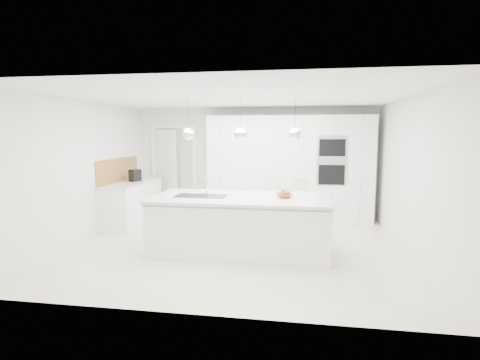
% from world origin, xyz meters
% --- Properties ---
extents(floor, '(5.50, 5.50, 0.00)m').
position_xyz_m(floor, '(0.00, 0.00, 0.00)').
color(floor, beige).
rests_on(floor, ground).
extents(wall_back, '(5.50, 0.00, 5.50)m').
position_xyz_m(wall_back, '(0.00, 2.50, 1.25)').
color(wall_back, silver).
rests_on(wall_back, ground).
extents(wall_left, '(0.00, 5.00, 5.00)m').
position_xyz_m(wall_left, '(-2.75, 0.00, 1.25)').
color(wall_left, silver).
rests_on(wall_left, ground).
extents(ceiling, '(5.50, 5.50, 0.00)m').
position_xyz_m(ceiling, '(0.00, 0.00, 2.50)').
color(ceiling, white).
rests_on(ceiling, wall_back).
extents(tall_cabinets, '(3.60, 0.60, 2.30)m').
position_xyz_m(tall_cabinets, '(0.80, 2.20, 1.15)').
color(tall_cabinets, white).
rests_on(tall_cabinets, floor).
extents(oven_stack, '(0.62, 0.04, 1.05)m').
position_xyz_m(oven_stack, '(1.70, 1.89, 1.35)').
color(oven_stack, '#A5A5A8').
rests_on(oven_stack, tall_cabinets).
extents(doorway_frame, '(1.11, 0.08, 2.13)m').
position_xyz_m(doorway_frame, '(-1.95, 2.47, 1.02)').
color(doorway_frame, white).
rests_on(doorway_frame, floor).
extents(hallway_door, '(0.76, 0.38, 2.00)m').
position_xyz_m(hallway_door, '(-2.20, 2.42, 1.00)').
color(hallway_door, white).
rests_on(hallway_door, floor).
extents(radiator, '(0.32, 0.04, 1.40)m').
position_xyz_m(radiator, '(-1.63, 2.46, 0.85)').
color(radiator, white).
rests_on(radiator, floor).
extents(left_base_cabinets, '(0.60, 1.80, 0.86)m').
position_xyz_m(left_base_cabinets, '(-2.45, 1.20, 0.43)').
color(left_base_cabinets, white).
rests_on(left_base_cabinets, floor).
extents(left_worktop, '(0.62, 1.82, 0.04)m').
position_xyz_m(left_worktop, '(-2.45, 1.20, 0.88)').
color(left_worktop, silver).
rests_on(left_worktop, left_base_cabinets).
extents(oak_backsplash, '(0.02, 1.80, 0.50)m').
position_xyz_m(oak_backsplash, '(-2.74, 1.20, 1.15)').
color(oak_backsplash, olive).
rests_on(oak_backsplash, wall_left).
extents(island_base, '(2.80, 1.20, 0.86)m').
position_xyz_m(island_base, '(0.10, -0.30, 0.43)').
color(island_base, white).
rests_on(island_base, floor).
extents(island_worktop, '(2.84, 1.40, 0.04)m').
position_xyz_m(island_worktop, '(0.10, -0.25, 0.88)').
color(island_worktop, silver).
rests_on(island_worktop, island_base).
extents(island_sink, '(0.84, 0.44, 0.18)m').
position_xyz_m(island_sink, '(-0.55, -0.30, 0.82)').
color(island_sink, '#3F3F42').
rests_on(island_sink, island_worktop).
extents(island_tap, '(0.02, 0.02, 0.30)m').
position_xyz_m(island_tap, '(-0.50, -0.10, 1.05)').
color(island_tap, white).
rests_on(island_tap, island_worktop).
extents(pendant_left, '(0.20, 0.20, 0.20)m').
position_xyz_m(pendant_left, '(-0.75, -0.30, 1.90)').
color(pendant_left, white).
rests_on(pendant_left, ceiling).
extents(pendant_mid, '(0.20, 0.20, 0.20)m').
position_xyz_m(pendant_mid, '(0.10, -0.30, 1.90)').
color(pendant_mid, white).
rests_on(pendant_mid, ceiling).
extents(pendant_right, '(0.20, 0.20, 0.20)m').
position_xyz_m(pendant_right, '(0.95, -0.30, 1.90)').
color(pendant_right, white).
rests_on(pendant_right, ceiling).
extents(fruit_bowl, '(0.33, 0.33, 0.07)m').
position_xyz_m(fruit_bowl, '(0.80, -0.24, 0.93)').
color(fruit_bowl, olive).
rests_on(fruit_bowl, island_worktop).
extents(espresso_machine, '(0.22, 0.28, 0.26)m').
position_xyz_m(espresso_machine, '(-2.43, 1.33, 1.03)').
color(espresso_machine, black).
rests_on(espresso_machine, left_worktop).
extents(bar_stool_left, '(0.52, 0.60, 1.09)m').
position_xyz_m(bar_stool_left, '(0.53, 0.70, 0.55)').
color(bar_stool_left, white).
rests_on(bar_stool_left, floor).
extents(bar_stool_right, '(0.53, 0.61, 1.10)m').
position_xyz_m(bar_stool_right, '(1.05, 0.68, 0.55)').
color(bar_stool_right, white).
rests_on(bar_stool_right, floor).
extents(apple_a, '(0.09, 0.09, 0.09)m').
position_xyz_m(apple_a, '(0.78, -0.23, 0.97)').
color(apple_a, red).
rests_on(apple_a, fruit_bowl).
extents(apple_b, '(0.08, 0.08, 0.08)m').
position_xyz_m(apple_b, '(0.85, -0.24, 0.97)').
color(apple_b, red).
rests_on(apple_b, fruit_bowl).
extents(banana_bunch, '(0.22, 0.16, 0.20)m').
position_xyz_m(banana_bunch, '(0.78, -0.26, 1.01)').
color(banana_bunch, yellow).
rests_on(banana_bunch, fruit_bowl).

